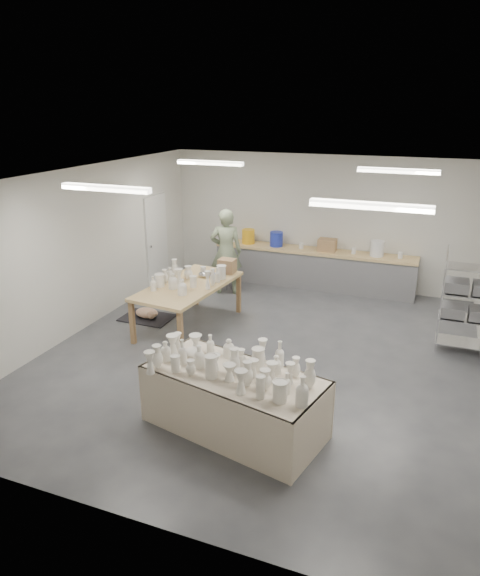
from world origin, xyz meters
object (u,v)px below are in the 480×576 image
at_px(drying_table, 234,399).
at_px(potter, 226,252).
at_px(red_stool, 231,278).
at_px(work_table, 191,283).

height_order(drying_table, potter, potter).
xyz_separation_m(drying_table, potter, (-2.10, 4.76, 0.51)).
bearing_deg(red_stool, work_table, -87.44).
bearing_deg(potter, drying_table, 95.84).
bearing_deg(drying_table, red_stool, 125.62).
distance_m(drying_table, work_table, 3.49).
relative_size(drying_table, red_stool, 7.61).
relative_size(work_table, red_stool, 7.31).
height_order(drying_table, work_table, work_table).
relative_size(drying_table, work_table, 1.04).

